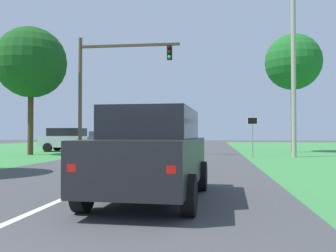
% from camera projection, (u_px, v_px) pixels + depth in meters
% --- Properties ---
extents(ground_plane, '(120.00, 120.00, 0.00)m').
position_uv_depth(ground_plane, '(129.00, 170.00, 13.91)').
color(ground_plane, '#424244').
extents(red_suv_near, '(2.28, 4.61, 1.94)m').
position_uv_depth(red_suv_near, '(152.00, 152.00, 7.83)').
color(red_suv_near, black).
rests_on(red_suv_near, ground_plane).
extents(pickup_truck_lead, '(2.37, 5.00, 1.90)m').
position_uv_depth(pickup_truck_lead, '(127.00, 144.00, 15.33)').
color(pickup_truck_lead, '#4C515B').
rests_on(pickup_truck_lead, ground_plane).
extents(traffic_light, '(6.74, 0.40, 7.73)m').
position_uv_depth(traffic_light, '(105.00, 78.00, 24.05)').
color(traffic_light, brown).
rests_on(traffic_light, ground_plane).
extents(keep_moving_sign, '(0.60, 0.09, 2.49)m').
position_uv_depth(keep_moving_sign, '(252.00, 130.00, 21.48)').
color(keep_moving_sign, gray).
rests_on(keep_moving_sign, ground_plane).
extents(oak_tree_right, '(4.16, 4.16, 8.83)m').
position_uv_depth(oak_tree_right, '(293.00, 62.00, 27.41)').
color(oak_tree_right, '#4C351E').
rests_on(oak_tree_right, ground_plane).
extents(crossing_suv_far, '(4.48, 2.09, 1.81)m').
position_uv_depth(crossing_suv_far, '(69.00, 139.00, 28.36)').
color(crossing_suv_far, silver).
rests_on(crossing_suv_far, ground_plane).
extents(utility_pole_right, '(0.28, 0.28, 9.66)m').
position_uv_depth(utility_pole_right, '(294.00, 76.00, 21.88)').
color(utility_pole_right, '#9E998E').
rests_on(utility_pole_right, ground_plane).
extents(extra_tree_1, '(4.63, 4.63, 8.39)m').
position_uv_depth(extra_tree_1, '(31.00, 63.00, 24.09)').
color(extra_tree_1, '#4C351E').
rests_on(extra_tree_1, ground_plane).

